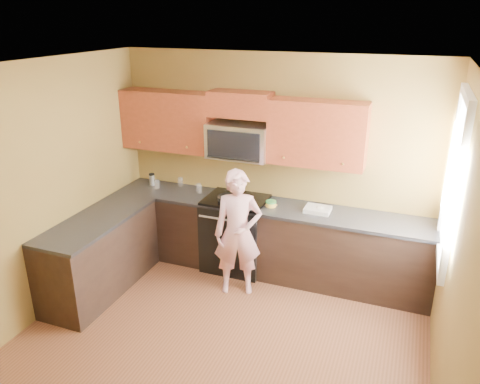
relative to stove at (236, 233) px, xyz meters
The scene contains 26 objects.
floor 1.79m from the stove, 76.57° to the right, with size 4.00×4.00×0.00m, color brown.
ceiling 2.81m from the stove, 76.57° to the right, with size 4.00×4.00×0.00m, color white.
wall_back 1.02m from the stove, 39.09° to the left, with size 4.00×4.00×0.00m, color brown.
wall_left 2.48m from the stove, 133.69° to the right, with size 4.00×4.00×0.00m, color brown.
wall_right 3.05m from the stove, 34.91° to the right, with size 4.00×4.00×0.00m, color brown.
cabinet_back_run 0.40m from the stove, ahead, with size 4.00×0.60×0.88m, color black.
cabinet_left_run 1.69m from the stove, 140.41° to the right, with size 0.60×1.60×0.88m, color black.
countertop_back 0.58m from the stove, ahead, with size 4.00×0.62×0.04m, color black.
countertop_left 1.73m from the stove, 140.19° to the right, with size 0.62×1.60×0.04m, color black.
stove is the anchor object (origin of this frame).
microwave 0.98m from the stove, 90.00° to the left, with size 0.76×0.40×0.42m, color silver, non-canonical shape.
upper_cab_left 1.40m from the stove, behind, with size 1.22×0.33×0.75m, color maroon, non-canonical shape.
upper_cab_right 1.36m from the stove, ahead, with size 1.12×0.33×0.75m, color maroon, non-canonical shape.
upper_cab_over_mw 1.63m from the stove, 90.00° to the left, with size 0.76×0.33×0.30m, color maroon.
window 2.70m from the stove, 11.29° to the right, with size 0.06×1.06×1.66m, color white, non-canonical shape.
woman 0.64m from the stove, 66.16° to the right, with size 0.55×0.36×1.50m, color pink.
frying_pan 0.49m from the stove, 130.37° to the right, with size 0.25×0.44×0.06m, color black, non-canonical shape.
butter_tub 0.64m from the stove, ahead, with size 0.13×0.13×0.09m, color yellow, non-canonical shape.
toast_slice 0.65m from the stove, ahead, with size 0.11×0.11×0.01m, color #B27F47.
napkin_a 0.59m from the stove, 39.18° to the right, with size 0.11×0.12×0.06m, color silver.
napkin_b 1.15m from the stove, ahead, with size 0.12×0.13×0.07m, color silver.
dish_towel 1.13m from the stove, ahead, with size 0.30×0.24×0.05m, color white.
travel_mug 1.35m from the stove, behind, with size 0.08×0.08×0.17m, color silver, non-canonical shape.
glass_a 1.25m from the stove, behind, with size 0.07×0.07×0.12m, color silver.
glass_b 0.75m from the stove, behind, with size 0.07×0.07×0.12m, color silver.
glass_c 1.05m from the stove, 165.65° to the left, with size 0.07×0.07×0.12m, color silver.
Camera 1 is at (1.57, -3.33, 3.11)m, focal length 34.86 mm.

